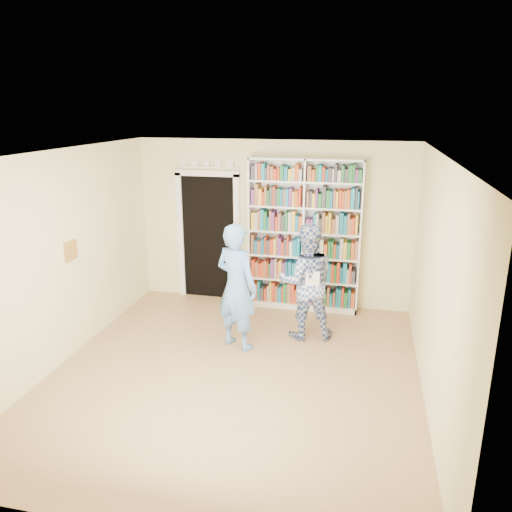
# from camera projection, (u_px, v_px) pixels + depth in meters

# --- Properties ---
(floor) EXTENTS (5.00, 5.00, 0.00)m
(floor) POSITION_uv_depth(u_px,v_px,m) (234.00, 374.00, 6.21)
(floor) COLOR #A3804F
(floor) RESTS_ON ground
(ceiling) EXTENTS (5.00, 5.00, 0.00)m
(ceiling) POSITION_uv_depth(u_px,v_px,m) (231.00, 154.00, 5.43)
(ceiling) COLOR white
(ceiling) RESTS_ON wall_back
(wall_back) EXTENTS (4.50, 0.00, 4.50)m
(wall_back) POSITION_uv_depth(u_px,v_px,m) (273.00, 224.00, 8.16)
(wall_back) COLOR #F3E7A7
(wall_back) RESTS_ON floor
(wall_left) EXTENTS (0.00, 5.00, 5.00)m
(wall_left) POSITION_uv_depth(u_px,v_px,m) (61.00, 259.00, 6.29)
(wall_left) COLOR #F3E7A7
(wall_left) RESTS_ON floor
(wall_right) EXTENTS (0.00, 5.00, 5.00)m
(wall_right) POSITION_uv_depth(u_px,v_px,m) (435.00, 286.00, 5.35)
(wall_right) COLOR #F3E7A7
(wall_right) RESTS_ON floor
(bookshelf) EXTENTS (1.78, 0.33, 2.44)m
(bookshelf) POSITION_uv_depth(u_px,v_px,m) (304.00, 235.00, 7.93)
(bookshelf) COLOR white
(bookshelf) RESTS_ON floor
(doorway) EXTENTS (1.10, 0.08, 2.43)m
(doorway) POSITION_uv_depth(u_px,v_px,m) (209.00, 231.00, 8.42)
(doorway) COLOR black
(doorway) RESTS_ON floor
(wall_art) EXTENTS (0.03, 0.25, 0.25)m
(wall_art) POSITION_uv_depth(u_px,v_px,m) (71.00, 251.00, 6.46)
(wall_art) COLOR brown
(wall_art) RESTS_ON wall_left
(man_blue) EXTENTS (0.76, 0.65, 1.75)m
(man_blue) POSITION_uv_depth(u_px,v_px,m) (237.00, 287.00, 6.69)
(man_blue) COLOR #5C93CE
(man_blue) RESTS_ON floor
(man_plaid) EXTENTS (0.94, 0.81, 1.67)m
(man_plaid) POSITION_uv_depth(u_px,v_px,m) (306.00, 282.00, 7.00)
(man_plaid) COLOR navy
(man_plaid) RESTS_ON floor
(paper_sheet) EXTENTS (0.18, 0.08, 0.27)m
(paper_sheet) POSITION_uv_depth(u_px,v_px,m) (313.00, 281.00, 6.74)
(paper_sheet) COLOR white
(paper_sheet) RESTS_ON man_plaid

